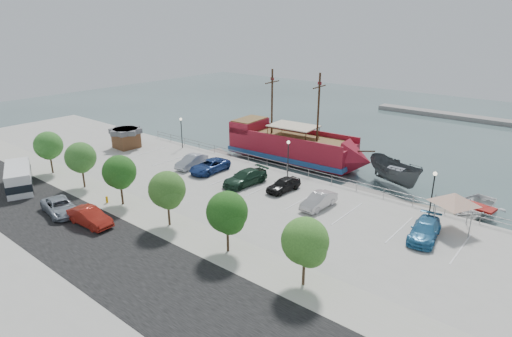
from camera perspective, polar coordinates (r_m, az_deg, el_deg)
The scene contains 33 objects.
ground at distance 44.78m, azimuth -0.63°, elevation -4.56°, with size 160.00×160.00×0.00m, color #384F4E.
land_slab at distance 33.42m, azimuth -25.30°, elevation -14.95°, with size 100.00×58.00×1.20m, color #A4A399.
street at distance 34.98m, azimuth -18.04°, elevation -11.13°, with size 100.00×8.00×0.04m, color black.
sidewalk at distance 37.99m, azimuth -10.46°, elevation -7.86°, with size 100.00×4.00×0.05m, color #AEAE97.
seawall_railing at distance 50.01m, azimuth 5.10°, elevation -0.11°, with size 50.00×0.06×1.00m.
far_shore at distance 89.63m, azimuth 28.16°, elevation 5.73°, with size 40.00×3.00×0.80m, color gray.
pirate_ship at distance 56.07m, azimuth 6.00°, elevation 2.66°, with size 20.03×6.79×12.51m.
patrol_boat at distance 50.70m, azimuth 18.01°, elevation -0.77°, with size 2.94×7.82×3.03m, color #434749.
speedboat at distance 46.66m, azimuth 26.84°, elevation -4.86°, with size 4.72×6.61×1.37m, color silver.
dock_west at distance 58.97m, azimuth -4.27°, elevation 1.63°, with size 6.62×1.89×0.38m, color gray.
dock_mid at distance 47.50m, azimuth 15.30°, elevation -3.54°, with size 7.70×2.20×0.44m, color gray.
dock_east at distance 45.58m, azimuth 22.78°, elevation -5.46°, with size 7.15×2.04×0.41m, color gray.
shed at distance 62.32m, azimuth -16.93°, elevation 3.98°, with size 3.46×3.46×2.72m.
canopy_tent at distance 39.90m, azimuth 25.02°, elevation -2.96°, with size 5.64×5.64×3.75m.
street_van at distance 43.72m, azimuth -24.69°, elevation -4.66°, with size 2.30×4.99×1.39m, color #89929E.
street_sedan at distance 40.38m, azimuth -21.29°, elevation -6.03°, with size 1.64×4.69×1.55m, color maroon.
shuttle_bus at distance 51.81m, azimuth -29.06°, elevation -1.12°, with size 7.32×4.96×2.44m.
fire_hydrant at distance 44.54m, azimuth -19.27°, elevation -3.90°, with size 0.26×0.26×0.74m.
lamp_post_left at distance 59.96m, azimuth -9.94°, elevation 5.42°, with size 0.36×0.36×4.28m.
lamp_post_mid at distance 48.23m, azimuth 4.31°, elevation 2.19°, with size 0.36×0.36×4.28m.
lamp_post_right at distance 41.72m, azimuth 22.57°, elevation -2.14°, with size 0.36×0.36×4.28m.
tree_a at distance 54.44m, azimuth -25.94°, elevation 2.65°, with size 3.30×3.20×5.00m.
tree_b at distance 48.36m, azimuth -22.33°, elevation 1.23°, with size 3.30×3.20×5.00m.
tree_c at distance 42.56m, azimuth -17.72°, elevation -0.61°, with size 3.30×3.20×5.00m.
tree_d at distance 37.19m, azimuth -11.71°, elevation -2.99°, with size 3.30×3.20×5.00m.
tree_e at distance 32.44m, azimuth -3.77°, elevation -6.06°, with size 3.30×3.20×5.00m.
tree_f at distance 28.62m, azimuth 6.71°, elevation -9.88°, with size 3.30×3.20×5.00m.
parked_car_b at distance 52.45m, azimuth -8.57°, elevation 0.95°, with size 1.59×4.57×1.50m, color #A5AAB4.
parked_car_c at distance 50.57m, azimuth -6.19°, elevation 0.33°, with size 2.45×5.32×1.48m, color navy.
parked_car_d at distance 46.49m, azimuth -1.46°, elevation -1.23°, with size 2.23×5.49×1.59m, color #193625.
parked_car_e at distance 44.91m, azimuth 3.69°, elevation -2.15°, with size 1.69×4.21×1.43m, color black.
parked_car_f at distance 41.41m, azimuth 8.37°, elevation -4.26°, with size 1.53×4.40×1.45m, color beige.
parked_car_h at distance 38.13m, azimuth 21.58°, elevation -7.67°, with size 2.07×5.10×1.48m, color teal.
Camera 1 is at (26.28, -31.30, 17.31)m, focal length 30.00 mm.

